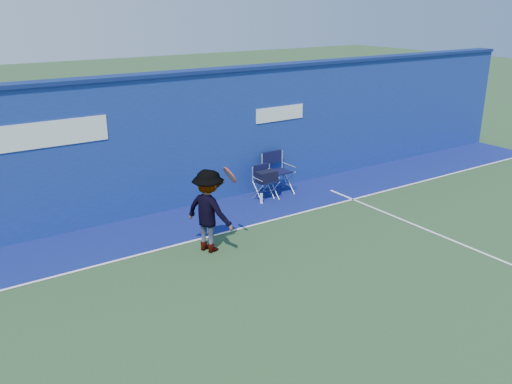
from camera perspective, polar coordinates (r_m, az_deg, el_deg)
ground at (r=8.37m, az=2.55°, el=-13.11°), size 80.00×80.00×0.00m
stadium_wall at (r=12.02m, az=-12.17°, el=4.76°), size 24.00×0.50×3.08m
out_of_bounds_strip at (r=11.55m, az=-9.55°, el=-3.80°), size 24.00×1.80×0.01m
court_lines at (r=8.78m, az=0.20°, el=-11.31°), size 24.00×12.00×0.01m
directors_chair_left at (r=12.95m, az=1.04°, el=0.71°), size 0.49×0.45×0.82m
directors_chair_right at (r=13.38m, az=2.32°, el=1.19°), size 0.61×0.55×1.02m
water_bottle at (r=12.76m, az=0.57°, el=-0.68°), size 0.07×0.07×0.24m
tennis_player at (r=10.18m, az=-4.97°, el=-1.97°), size 0.99×1.18×1.63m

